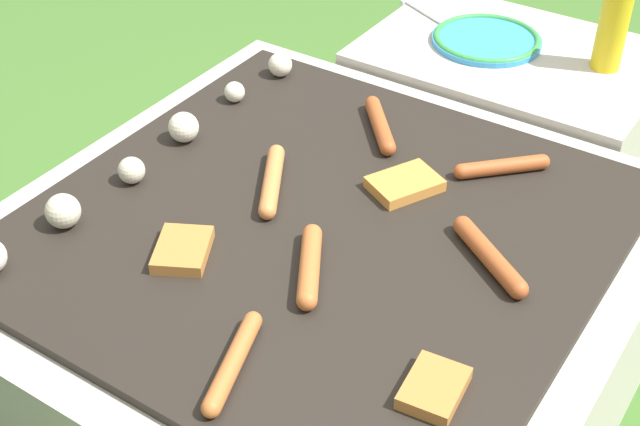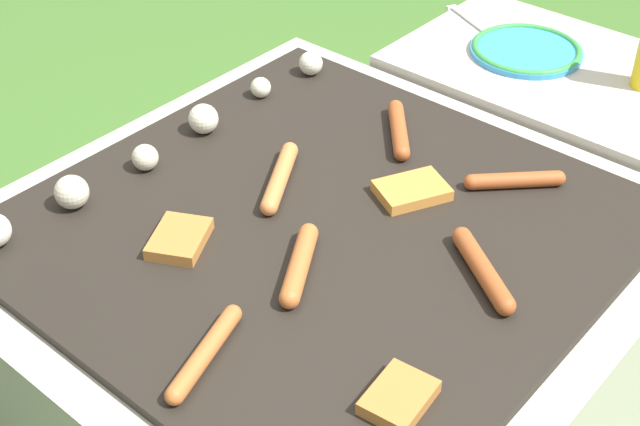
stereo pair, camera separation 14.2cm
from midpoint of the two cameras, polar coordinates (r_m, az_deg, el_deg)
ground_plane at (r=1.72m, az=2.41°, el=-11.67°), size 14.00×14.00×0.00m
grill at (r=1.57m, az=2.61°, el=-6.76°), size 1.00×1.00×0.41m
side_ledge at (r=2.07m, az=15.75°, el=4.08°), size 0.45×0.62×0.41m
sausage_front_center at (r=1.33m, az=1.73°, el=-3.43°), size 0.16×0.11×0.03m
sausage_back_left at (r=1.65m, az=7.53°, el=5.23°), size 0.15×0.13×0.03m
sausage_back_right at (r=1.36m, az=13.35°, el=-3.66°), size 0.12×0.16×0.03m
sausage_mid_right at (r=1.20m, az=-4.00°, el=-9.06°), size 0.18×0.08×0.03m
sausage_mid_left at (r=1.51m, az=0.10°, el=2.19°), size 0.18×0.12×0.03m
sausage_front_left at (r=1.56m, az=14.94°, el=1.95°), size 0.13×0.13×0.03m
bread_slice_left at (r=1.39m, az=-6.12°, el=-1.77°), size 0.13×0.12×0.02m
bread_slice_right at (r=1.17m, az=8.64°, el=-11.76°), size 0.10×0.08×0.02m
bread_slice_center at (r=1.50m, az=8.61°, el=1.34°), size 0.14×0.12×0.02m
mushroom_row at (r=1.58m, az=-8.08°, el=4.12°), size 0.79×0.07×0.06m
plate_colorful at (r=1.99m, az=15.12°, el=9.98°), size 0.24×0.24×0.02m
fork_utensil at (r=2.10m, az=11.68°, el=11.77°), size 0.11×0.20×0.01m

